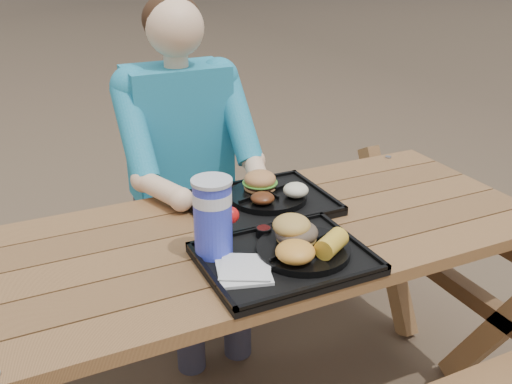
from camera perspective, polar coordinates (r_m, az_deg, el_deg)
name	(u,v)px	position (r m, az deg, el deg)	size (l,w,h in m)	color
picnic_table	(256,331)	(1.94, 0.00, -13.70)	(1.80, 1.49, 0.75)	#999999
tray_near	(285,260)	(1.57, 2.88, -6.79)	(0.45, 0.35, 0.02)	black
tray_far	(261,204)	(1.88, 0.51, -1.24)	(0.45, 0.35, 0.02)	black
plate_near	(303,250)	(1.58, 4.75, -5.80)	(0.26, 0.26, 0.02)	black
plate_far	(268,196)	(1.89, 1.20, -0.41)	(0.26, 0.26, 0.02)	black
napkin_stack	(244,271)	(1.49, -1.23, -7.90)	(0.14, 0.14, 0.02)	silver
soda_cup	(213,219)	(1.54, -4.34, -2.69)	(0.10, 0.10, 0.21)	#1B29CB
condiment_bbq	(264,232)	(1.66, 0.77, -4.00)	(0.05, 0.05, 0.03)	black
condiment_mustard	(286,229)	(1.68, 2.98, -3.69)	(0.05, 0.05, 0.03)	yellow
sandwich	(297,222)	(1.58, 4.11, -2.98)	(0.11, 0.11, 0.12)	#C19344
mac_cheese	(295,252)	(1.50, 3.95, -5.99)	(0.11, 0.11, 0.05)	gold
corn_cob	(331,244)	(1.54, 7.56, -5.13)	(0.10, 0.10, 0.06)	gold
cutlery_far	(211,208)	(1.83, -4.57, -1.59)	(0.03, 0.18, 0.01)	black
burger	(260,175)	(1.90, 0.40, 1.66)	(0.11, 0.11, 0.10)	#BC7942
baked_beans	(263,198)	(1.81, 0.65, -0.61)	(0.08, 0.08, 0.03)	#552611
potato_salad	(296,190)	(1.86, 4.00, 0.20)	(0.08, 0.08, 0.05)	beige
diner	(183,188)	(2.32, -7.28, 0.39)	(0.48, 0.84, 1.28)	#1CC6B2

